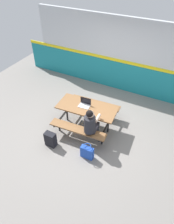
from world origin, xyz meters
TOP-DOWN VIEW (x-y plane):
  - ground_plane at (0.00, 0.00)m, footprint 10.00×10.00m
  - accent_backdrop at (0.00, 2.39)m, footprint 8.00×0.14m
  - picnic_table_main at (-0.19, 0.00)m, footprint 1.74×1.66m
  - student_nearer at (0.20, -0.53)m, footprint 0.38×0.53m
  - laptop_silver at (-0.28, 0.03)m, footprint 0.33×0.24m
  - backpack_dark at (-0.72, -1.12)m, footprint 0.30×0.22m
  - tote_bag_bright at (0.35, -1.04)m, footprint 0.34×0.21m

SIDE VIEW (x-z plane):
  - ground_plane at x=0.00m, z-range -0.02..0.00m
  - tote_bag_bright at x=0.35m, z-range -0.02..0.41m
  - backpack_dark at x=-0.72m, z-range 0.00..0.44m
  - picnic_table_main at x=-0.19m, z-range 0.20..0.94m
  - student_nearer at x=0.20m, z-range 0.10..1.31m
  - laptop_silver at x=-0.28m, z-range 0.67..0.90m
  - accent_backdrop at x=0.00m, z-range -0.05..2.55m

